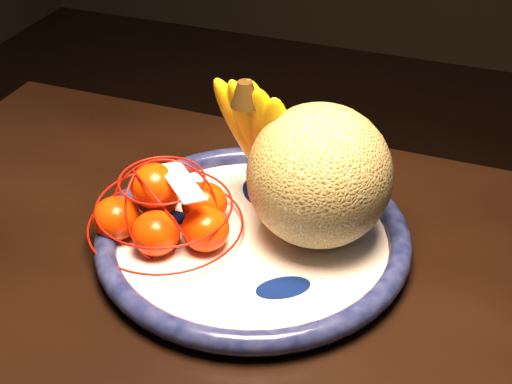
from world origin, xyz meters
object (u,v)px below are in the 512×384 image
(mandarin_bag, at_px, (165,211))
(banana_bunch, at_px, (264,133))
(fruit_bowl, at_px, (253,237))
(cantaloupe, at_px, (319,176))

(mandarin_bag, bearing_deg, banana_bunch, 49.98)
(fruit_bowl, bearing_deg, mandarin_bag, -164.68)
(cantaloupe, distance_m, mandarin_bag, 0.18)
(banana_bunch, relative_size, mandarin_bag, 1.03)
(cantaloupe, xyz_separation_m, banana_bunch, (-0.08, 0.04, 0.01))
(fruit_bowl, height_order, mandarin_bag, mandarin_bag)
(fruit_bowl, distance_m, cantaloupe, 0.11)
(fruit_bowl, bearing_deg, cantaloupe, 25.01)
(cantaloupe, height_order, mandarin_bag, cantaloupe)
(mandarin_bag, bearing_deg, fruit_bowl, 15.32)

